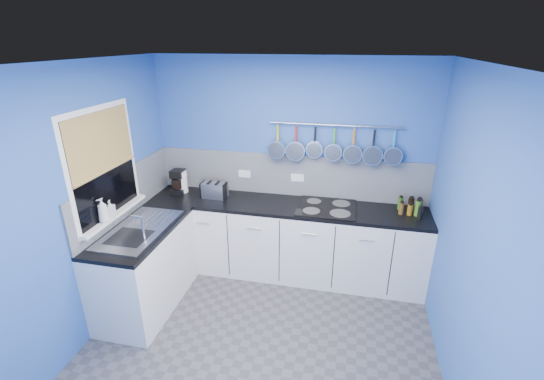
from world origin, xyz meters
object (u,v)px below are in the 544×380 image
at_px(toaster, 214,190).
at_px(coffee_maker, 178,182).
at_px(soap_bottle_a, 103,210).
at_px(canister, 225,190).
at_px(paper_towel, 183,182).
at_px(soap_bottle_b, 110,209).
at_px(hob, 327,207).

bearing_deg(toaster, coffee_maker, 175.77).
relative_size(soap_bottle_a, toaster, 0.86).
relative_size(soap_bottle_a, canister, 1.67).
bearing_deg(paper_towel, coffee_maker, -150.50).
height_order(soap_bottle_b, coffee_maker, soap_bottle_b).
bearing_deg(canister, soap_bottle_b, -126.05).
height_order(soap_bottle_a, hob, soap_bottle_a).
xyz_separation_m(soap_bottle_a, coffee_maker, (0.19, 1.15, -0.13)).
bearing_deg(soap_bottle_a, hob, 28.35).
xyz_separation_m(toaster, hob, (1.34, -0.03, -0.08)).
relative_size(coffee_maker, canister, 2.00).
xyz_separation_m(soap_bottle_b, coffee_maker, (0.19, 1.04, -0.09)).
bearing_deg(canister, paper_towel, -179.84).
height_order(coffee_maker, canister, coffee_maker).
height_order(paper_towel, hob, paper_towel).
height_order(canister, hob, canister).
bearing_deg(coffee_maker, hob, -2.29).
relative_size(paper_towel, canister, 1.87).
distance_m(toaster, canister, 0.13).
height_order(soap_bottle_b, toaster, soap_bottle_b).
bearing_deg(coffee_maker, paper_towel, 29.38).
height_order(paper_towel, toaster, paper_towel).
bearing_deg(toaster, soap_bottle_b, -123.06).
bearing_deg(soap_bottle_a, paper_towel, 78.37).
bearing_deg(paper_towel, soap_bottle_a, -101.63).
distance_m(soap_bottle_a, toaster, 1.31).
xyz_separation_m(coffee_maker, canister, (0.59, 0.03, -0.07)).
xyz_separation_m(soap_bottle_a, toaster, (0.67, 1.11, -0.18)).
distance_m(paper_towel, toaster, 0.43).
distance_m(coffee_maker, hob, 1.82).
bearing_deg(coffee_maker, soap_bottle_b, -100.57).
bearing_deg(hob, toaster, 178.80).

